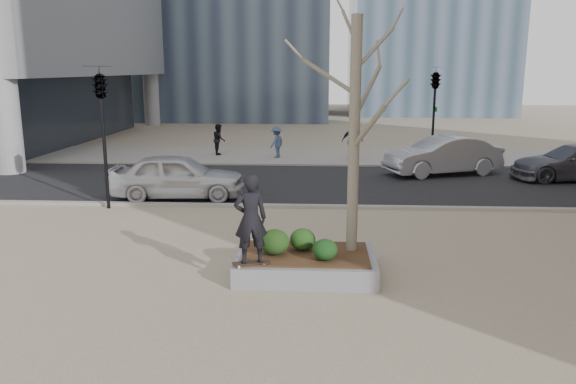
# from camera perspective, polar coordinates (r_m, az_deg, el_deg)

# --- Properties ---
(ground) EXTENTS (120.00, 120.00, 0.00)m
(ground) POSITION_cam_1_polar(r_m,az_deg,el_deg) (12.48, -2.83, -8.25)
(ground) COLOR gray
(ground) RESTS_ON ground
(street) EXTENTS (60.00, 8.00, 0.02)m
(street) POSITION_cam_1_polar(r_m,az_deg,el_deg) (22.09, -0.14, 0.95)
(street) COLOR black
(street) RESTS_ON ground
(far_sidewalk) EXTENTS (60.00, 6.00, 0.02)m
(far_sidewalk) POSITION_cam_1_polar(r_m,az_deg,el_deg) (28.98, 0.66, 3.70)
(far_sidewalk) COLOR gray
(far_sidewalk) RESTS_ON ground
(planter) EXTENTS (3.00, 2.00, 0.45)m
(planter) POSITION_cam_1_polar(r_m,az_deg,el_deg) (12.35, 1.82, -7.37)
(planter) COLOR gray
(planter) RESTS_ON ground
(planter_mulch) EXTENTS (2.70, 1.70, 0.04)m
(planter_mulch) POSITION_cam_1_polar(r_m,az_deg,el_deg) (12.27, 1.82, -6.29)
(planter_mulch) COLOR #382314
(planter_mulch) RESTS_ON planter
(sycamore_tree) EXTENTS (2.80, 2.80, 6.60)m
(sycamore_tree) POSITION_cam_1_polar(r_m,az_deg,el_deg) (11.95, 6.83, 9.39)
(sycamore_tree) COLOR gray
(sycamore_tree) RESTS_ON planter_mulch
(shrub_left) EXTENTS (0.65, 0.65, 0.55)m
(shrub_left) POSITION_cam_1_polar(r_m,az_deg,el_deg) (12.09, -1.39, -5.10)
(shrub_left) COLOR #153611
(shrub_left) RESTS_ON planter_mulch
(shrub_middle) EXTENTS (0.56, 0.56, 0.48)m
(shrub_middle) POSITION_cam_1_polar(r_m,az_deg,el_deg) (12.39, 1.50, -4.83)
(shrub_middle) COLOR #1A3B12
(shrub_middle) RESTS_ON planter_mulch
(shrub_right) EXTENTS (0.52, 0.52, 0.45)m
(shrub_right) POSITION_cam_1_polar(r_m,az_deg,el_deg) (11.78, 3.78, -5.87)
(shrub_right) COLOR black
(shrub_right) RESTS_ON planter_mulch
(skateboard) EXTENTS (0.81, 0.39, 0.08)m
(skateboard) POSITION_cam_1_polar(r_m,az_deg,el_deg) (11.61, -3.75, -7.32)
(skateboard) COLOR black
(skateboard) RESTS_ON planter
(skateboarder) EXTENTS (0.77, 0.61, 1.85)m
(skateboarder) POSITION_cam_1_polar(r_m,az_deg,el_deg) (11.32, -3.82, -2.74)
(skateboarder) COLOR black
(skateboarder) RESTS_ON skateboard
(police_car) EXTENTS (4.66, 2.12, 1.55)m
(police_car) POSITION_cam_1_polar(r_m,az_deg,el_deg) (19.62, -11.13, 1.59)
(police_car) COLOR silver
(police_car) RESTS_ON street
(car_silver) EXTENTS (5.18, 3.22, 1.61)m
(car_silver) POSITION_cam_1_polar(r_m,az_deg,el_deg) (24.55, 15.45, 3.59)
(car_silver) COLOR #AEB0B6
(car_silver) RESTS_ON street
(car_third) EXTENTS (5.04, 2.37, 1.42)m
(car_third) POSITION_cam_1_polar(r_m,az_deg,el_deg) (25.27, 27.06, 2.70)
(car_third) COLOR #51515D
(car_third) RESTS_ON street
(pedestrian_a) EXTENTS (0.75, 0.88, 1.60)m
(pedestrian_a) POSITION_cam_1_polar(r_m,az_deg,el_deg) (29.45, -7.02, 5.34)
(pedestrian_a) COLOR black
(pedestrian_a) RESTS_ON far_sidewalk
(pedestrian_b) EXTENTS (0.98, 1.17, 1.57)m
(pedestrian_b) POSITION_cam_1_polar(r_m,az_deg,el_deg) (28.22, -1.16, 5.10)
(pedestrian_b) COLOR #3D516F
(pedestrian_b) RESTS_ON far_sidewalk
(pedestrian_c) EXTENTS (1.08, 0.51, 1.79)m
(pedestrian_c) POSITION_cam_1_polar(r_m,az_deg,el_deg) (27.92, 6.57, 5.17)
(pedestrian_c) COLOR black
(pedestrian_c) RESTS_ON far_sidewalk
(traffic_light_near) EXTENTS (0.60, 2.48, 4.50)m
(traffic_light_near) POSITION_cam_1_polar(r_m,az_deg,el_deg) (18.62, -18.20, 5.16)
(traffic_light_near) COLOR black
(traffic_light_near) RESTS_ON ground
(traffic_light_far) EXTENTS (0.60, 2.48, 4.50)m
(traffic_light_far) POSITION_cam_1_polar(r_m,az_deg,el_deg) (26.82, 14.57, 7.42)
(traffic_light_far) COLOR black
(traffic_light_far) RESTS_ON ground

